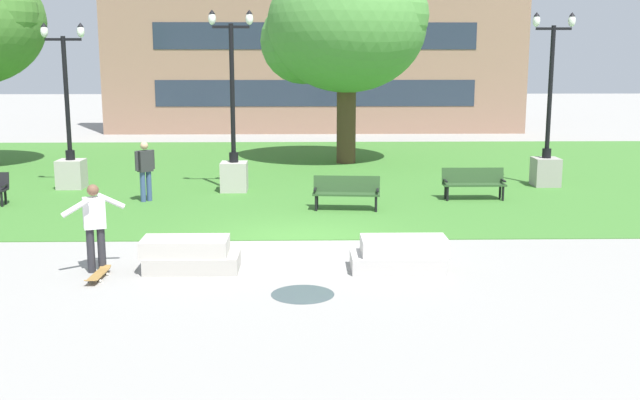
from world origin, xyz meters
TOP-DOWN VIEW (x-y plane):
  - ground_plane at (0.00, 0.00)m, footprint 140.00×140.00m
  - grass_lawn at (0.00, 10.00)m, footprint 40.00×20.00m
  - concrete_block_center at (-2.07, -2.34)m, footprint 1.86×0.90m
  - concrete_block_left at (2.03, -2.39)m, footprint 1.86×0.90m
  - person_skateboarder at (-3.83, -2.40)m, footprint 1.02×0.96m
  - skateboard at (-3.68, -2.89)m, footprint 0.27×1.03m
  - puddle at (0.13, -3.90)m, footprint 1.11×1.11m
  - park_bench_near_right at (5.08, 4.84)m, footprint 1.80×0.53m
  - park_bench_far_left at (1.31, 3.42)m, footprint 1.84×0.71m
  - lamp_post_center at (-1.97, 6.33)m, footprint 1.32×0.80m
  - lamp_post_right at (-7.14, 6.99)m, footprint 1.32×0.80m
  - lamp_post_left at (7.91, 7.08)m, footprint 1.32×0.80m
  - tree_far_left at (1.75, 12.60)m, footprint 6.33×6.03m
  - person_bystander_near_lawn at (-4.34, 4.73)m, footprint 0.52×0.49m
  - building_facade_distant at (0.83, 24.50)m, footprint 22.83×1.03m

SIDE VIEW (x-z plane):
  - ground_plane at x=0.00m, z-range 0.00..0.00m
  - puddle at x=0.13m, z-range 0.00..0.01m
  - grass_lawn at x=0.00m, z-range 0.00..0.02m
  - skateboard at x=-3.68m, z-range 0.02..0.15m
  - concrete_block_center at x=-2.07m, z-range -0.01..0.63m
  - concrete_block_left at x=2.03m, z-range -0.01..0.63m
  - park_bench_near_right at x=5.08m, z-range 0.09..0.99m
  - park_bench_far_left at x=1.31m, z-range 0.09..0.99m
  - person_skateboarder at x=-3.83m, z-range 0.12..1.83m
  - person_bystander_near_lawn at x=-4.34m, z-range 0.13..1.84m
  - lamp_post_right at x=-7.14m, z-range -1.49..3.59m
  - lamp_post_left at x=7.91m, z-range -1.60..3.82m
  - lamp_post_center at x=-1.97m, z-range -1.61..3.83m
  - tree_far_left at x=1.75m, z-range 1.30..9.14m
  - building_facade_distant at x=0.83m, z-range -0.01..13.28m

